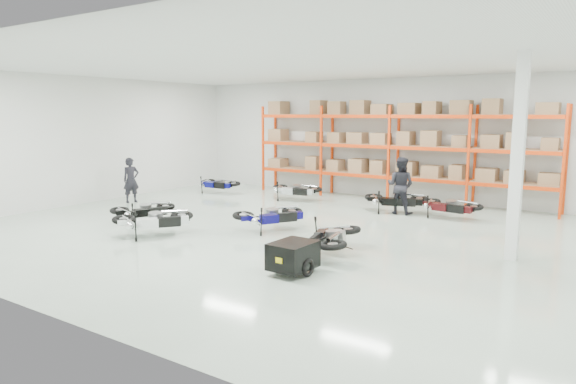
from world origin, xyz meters
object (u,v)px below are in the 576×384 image
Objects in this scene: person_left at (131,180)px; moto_back_c at (396,196)px; moto_silver_left at (154,215)px; moto_back_d at (449,202)px; person_back at (400,186)px; moto_blue_centre at (271,211)px; moto_back_a at (217,181)px; trailer at (293,256)px; moto_back_b at (295,187)px; moto_black_far_left at (145,207)px; moto_touring_right at (332,232)px.

moto_back_c is at bearing -51.02° from person_left.
moto_back_d is at bearing -94.82° from moto_silver_left.
person_back reaches higher than moto_silver_left.
moto_back_a is (-5.72, 4.32, -0.04)m from moto_blue_centre.
moto_silver_left is at bearing 174.44° from trailer.
moto_back_b is 5.76m from moto_back_d.
moto_silver_left is 1.74m from moto_black_far_left.
trailer is 7.35m from moto_back_d.
moto_back_d is at bearing -89.28° from moto_back_a.
moto_back_c is at bearing 98.63° from trailer.
moto_back_a is at bearing -24.98° from moto_silver_left.
person_back is at bearing 81.36° from moto_touring_right.
trailer is at bearing -151.74° from moto_silver_left.
moto_back_c reaches higher than moto_back_b.
moto_blue_centre reaches higher than moto_back_d.
moto_silver_left is 5.67m from person_left.
moto_back_d is at bearing -99.99° from moto_back_b.
moto_touring_right is at bearing -132.89° from moto_silver_left.
moto_back_b is at bearing -32.80° from moto_blue_centre.
moto_blue_centre is at bearing 134.60° from trailer.
moto_touring_right is 1.06× the size of moto_back_b.
moto_black_far_left is at bearing 3.60° from moto_silver_left.
moto_touring_right is at bearing -153.14° from moto_black_far_left.
moto_back_d reaches higher than moto_back_a.
moto_black_far_left is 1.00× the size of moto_back_a.
moto_black_far_left is 1.05× the size of trailer.
moto_touring_right is at bearing -179.40° from moto_back_d.
moto_silver_left reaches higher than moto_back_b.
moto_back_b is 0.92× the size of person_back.
person_back reaches higher than moto_black_far_left.
moto_silver_left is 1.06× the size of moto_back_b.
trailer is (2.60, -2.92, -0.16)m from moto_blue_centre.
moto_back_c reaches higher than moto_black_far_left.
moto_blue_centre is 1.14× the size of trailer.
person_left is (-4.69, 3.17, 0.26)m from moto_silver_left.
moto_blue_centre is 0.98× the size of moto_touring_right.
moto_back_b is 1.02× the size of moto_back_d.
person_back reaches higher than moto_back_c.
moto_black_far_left is 7.96m from person_back.
moto_silver_left is at bearing 171.52° from moto_back_b.
trailer is 0.87× the size of moto_back_c.
moto_black_far_left is 1.00× the size of person_left.
trailer is at bearing -155.54° from moto_back_b.
person_left reaches higher than moto_touring_right.
moto_silver_left is at bearing -106.25° from person_left.
moto_back_a is at bearing 85.81° from moto_back_b.
person_left is (-8.78, -3.41, 0.27)m from moto_back_c.
moto_black_far_left is at bearing 168.03° from trailer.
moto_back_a is at bearing 131.63° from moto_touring_right.
moto_back_c is (4.03, -0.18, 0.02)m from moto_back_b.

